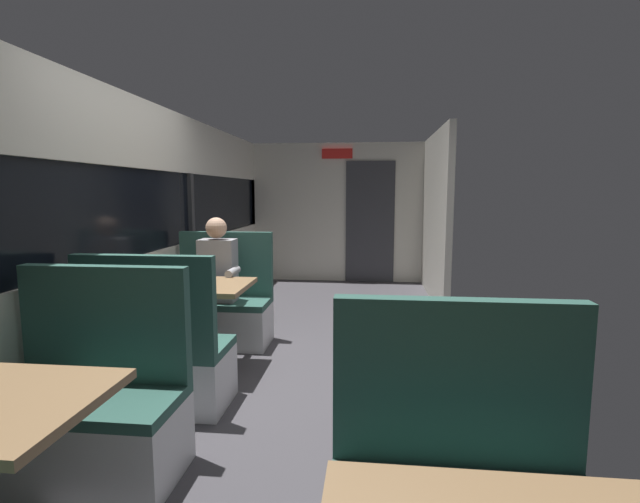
{
  "coord_description": "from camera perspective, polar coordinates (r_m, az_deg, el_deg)",
  "views": [
    {
      "loc": [
        0.56,
        -3.57,
        1.5
      ],
      "look_at": [
        -0.03,
        1.8,
        0.8
      ],
      "focal_mm": 26.01,
      "sensor_mm": 36.0,
      "label": 1
    }
  ],
  "objects": [
    {
      "name": "carriage_window_panel_left",
      "position": [
        4.11,
        -23.04,
        1.3
      ],
      "size": [
        0.09,
        8.48,
        2.3
      ],
      "color": "beige",
      "rests_on": "ground_plane"
    },
    {
      "name": "carriage_aisle_panel_right",
      "position": [
        6.64,
        13.98,
        4.12
      ],
      "size": [
        0.08,
        2.4,
        2.3
      ],
      "primitive_type": "cube",
      "color": "beige",
      "rests_on": "ground_plane"
    },
    {
      "name": "carriage_end_bulkhead",
      "position": [
        7.79,
        2.55,
        4.69
      ],
      "size": [
        2.9,
        0.11,
        2.3
      ],
      "color": "beige",
      "rests_on": "ground_plane"
    },
    {
      "name": "bench_mid_window_facing_end",
      "position": [
        3.49,
        -19.23,
        -12.67
      ],
      "size": [
        0.95,
        0.5,
        1.1
      ],
      "color": "silver",
      "rests_on": "ground_plane"
    },
    {
      "name": "bench_mid_window_facing_entry",
      "position": [
        4.73,
        -11.93,
        -7.13
      ],
      "size": [
        0.95,
        0.5,
        1.1
      ],
      "color": "silver",
      "rests_on": "ground_plane"
    },
    {
      "name": "bench_near_window_facing_entry",
      "position": [
        2.87,
        -26.19,
        -17.55
      ],
      "size": [
        0.95,
        0.5,
        1.1
      ],
      "color": "silver",
      "rests_on": "ground_plane"
    },
    {
      "name": "seated_passenger",
      "position": [
        4.62,
        -12.28,
        -4.84
      ],
      "size": [
        0.47,
        0.55,
        1.26
      ],
      "color": "#26262D",
      "rests_on": "ground_plane"
    },
    {
      "name": "ground_plane",
      "position": [
        3.91,
        -2.53,
        -15.34
      ],
      "size": [
        3.3,
        9.2,
        0.02
      ],
      "primitive_type": "cube",
      "color": "#423F44"
    },
    {
      "name": "dining_table_mid_window",
      "position": [
        4.02,
        -15.15,
        -5.25
      ],
      "size": [
        0.9,
        0.7,
        0.74
      ],
      "color": "#9E9EA3",
      "rests_on": "ground_plane"
    }
  ]
}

